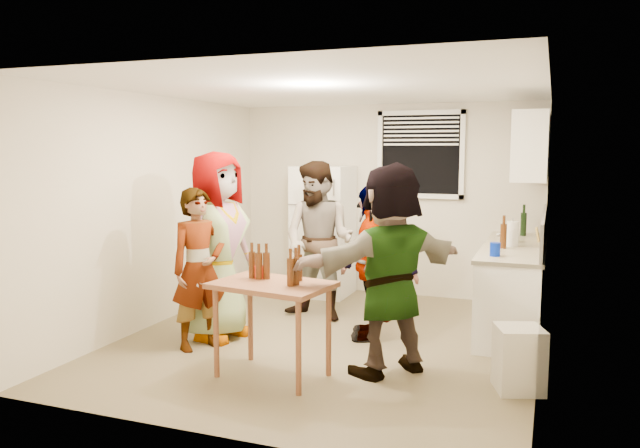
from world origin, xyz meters
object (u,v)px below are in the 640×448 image
at_px(blue_cup, 495,256).
at_px(guest_orange, 389,372).
at_px(wine_bottle, 523,236).
at_px(serving_table, 273,376).
at_px(kettle, 511,242).
at_px(beer_bottle_counter, 503,248).
at_px(trash_bin, 519,360).
at_px(guest_back_right, 379,319).
at_px(guest_grey, 219,337).
at_px(beer_bottle_table, 259,279).
at_px(red_cup, 259,279).
at_px(guest_stripe, 201,347).
at_px(refrigerator, 323,231).
at_px(guest_back_left, 319,318).
at_px(guest_black, 370,338).

height_order(blue_cup, guest_orange, blue_cup).
bearing_deg(wine_bottle, guest_orange, -110.28).
bearing_deg(serving_table, kettle, 54.26).
distance_m(beer_bottle_counter, trash_bin, 1.73).
bearing_deg(serving_table, guest_back_right, 79.19).
bearing_deg(serving_table, beer_bottle_counter, 49.25).
xyz_separation_m(beer_bottle_counter, guest_grey, (-2.70, -1.17, -0.90)).
height_order(wine_bottle, beer_bottle_table, wine_bottle).
height_order(beer_bottle_counter, guest_back_right, beer_bottle_counter).
bearing_deg(wine_bottle, beer_bottle_table, -124.46).
bearing_deg(guest_grey, red_cup, -118.59).
bearing_deg(blue_cup, beer_bottle_counter, 85.94).
bearing_deg(guest_stripe, kettle, -21.90).
relative_size(wine_bottle, blue_cup, 2.07).
bearing_deg(beer_bottle_table, wine_bottle, 55.54).
bearing_deg(wine_bottle, guest_back_right, -145.58).
height_order(guest_stripe, guest_back_right, guest_back_right).
relative_size(wine_bottle, beer_bottle_table, 1.20).
bearing_deg(refrigerator, serving_table, -77.91).
relative_size(beer_bottle_counter, blue_cup, 1.92).
height_order(wine_bottle, red_cup, wine_bottle).
xyz_separation_m(trash_bin, guest_back_left, (-2.24, 1.43, -0.25)).
bearing_deg(blue_cup, kettle, 84.94).
xyz_separation_m(guest_back_left, guest_black, (0.75, -0.50, 0.00)).
height_order(serving_table, guest_back_left, serving_table).
xyz_separation_m(beer_bottle_table, guest_orange, (1.07, 0.36, -0.81)).
relative_size(guest_stripe, guest_black, 0.99).
relative_size(trash_bin, guest_stripe, 0.33).
bearing_deg(kettle, wine_bottle, 84.84).
bearing_deg(wine_bottle, guest_black, -128.88).
bearing_deg(blue_cup, guest_black, -173.58).
bearing_deg(trash_bin, refrigerator, 135.42).
bearing_deg(guest_grey, guest_orange, -88.74).
height_order(wine_bottle, guest_stripe, wine_bottle).
relative_size(refrigerator, serving_table, 1.77).
bearing_deg(wine_bottle, beer_bottle_counter, -98.08).
relative_size(serving_table, red_cup, 8.64).
relative_size(blue_cup, guest_back_right, 0.09).
bearing_deg(red_cup, guest_black, 61.94).
bearing_deg(red_cup, trash_bin, 7.83).
bearing_deg(trash_bin, blue_cup, 105.73).
bearing_deg(refrigerator, beer_bottle_table, -80.69).
xyz_separation_m(guest_back_left, guest_orange, (1.17, -1.39, 0.00)).
relative_size(red_cup, guest_black, 0.07).
xyz_separation_m(refrigerator, guest_back_left, (0.37, -1.14, -0.85)).
relative_size(kettle, guest_black, 0.14).
xyz_separation_m(kettle, red_cup, (-1.93, -2.34, -0.09)).
distance_m(wine_bottle, beer_bottle_counter, 1.07).
height_order(guest_back_right, guest_orange, guest_back_right).
xyz_separation_m(red_cup, guest_stripe, (-0.81, 0.34, -0.81)).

